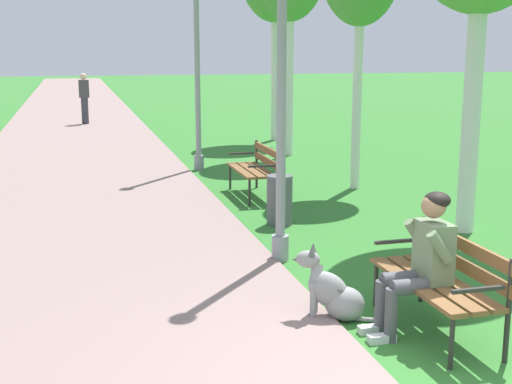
% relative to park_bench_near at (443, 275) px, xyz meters
% --- Properties ---
extents(paved_path, '(4.28, 60.00, 0.04)m').
position_rel_park_bench_near_xyz_m(paved_path, '(-2.96, 22.91, -0.49)').
color(paved_path, gray).
rests_on(paved_path, ground).
extents(park_bench_near, '(0.55, 1.50, 0.85)m').
position_rel_park_bench_near_xyz_m(park_bench_near, '(0.00, 0.00, 0.00)').
color(park_bench_near, brown).
rests_on(park_bench_near, ground).
extents(park_bench_mid, '(0.55, 1.50, 0.85)m').
position_rel_park_bench_near_xyz_m(park_bench_mid, '(-0.12, 5.82, 0.00)').
color(park_bench_mid, brown).
rests_on(park_bench_mid, ground).
extents(person_seated_on_near_bench, '(0.74, 0.49, 1.25)m').
position_rel_park_bench_near_xyz_m(person_seated_on_near_bench, '(-0.21, 0.00, 0.17)').
color(person_seated_on_near_bench, '#4C4C51').
rests_on(person_seated_on_near_bench, ground).
extents(dog_grey, '(0.77, 0.48, 0.71)m').
position_rel_park_bench_near_xyz_m(dog_grey, '(-0.81, 0.48, -0.25)').
color(dog_grey, gray).
rests_on(dog_grey, ground).
extents(lamp_post_near, '(0.24, 0.24, 4.20)m').
position_rel_park_bench_near_xyz_m(lamp_post_near, '(-0.76, 2.32, 1.66)').
color(lamp_post_near, gray).
rests_on(lamp_post_near, ground).
extents(lamp_post_mid, '(0.24, 0.24, 4.76)m').
position_rel_park_bench_near_xyz_m(lamp_post_mid, '(-0.60, 8.58, 1.95)').
color(lamp_post_mid, gray).
rests_on(lamp_post_mid, ground).
extents(litter_bin, '(0.36, 0.36, 0.70)m').
position_rel_park_bench_near_xyz_m(litter_bin, '(-0.29, 3.92, -0.16)').
color(litter_bin, '#515156').
rests_on(litter_bin, ground).
extents(pedestrian_distant, '(0.32, 0.22, 1.65)m').
position_rel_park_bench_near_xyz_m(pedestrian_distant, '(-2.65, 17.74, 0.33)').
color(pedestrian_distant, '#383842').
rests_on(pedestrian_distant, ground).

